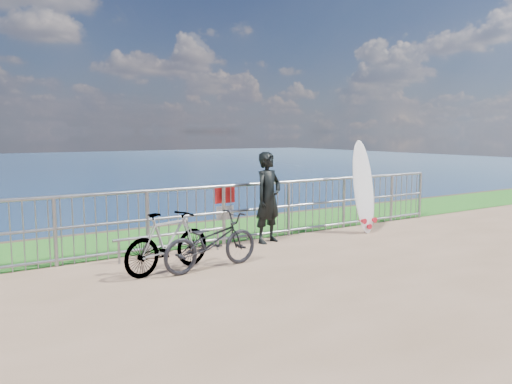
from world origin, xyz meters
TOP-DOWN VIEW (x-y plane):
  - grass_strip at (0.00, 2.70)m, footprint 120.00×120.00m
  - railing at (0.01, 1.60)m, footprint 10.06×0.10m
  - surfer at (0.29, 1.27)m, footprint 0.72×0.58m
  - surfboard at (2.51, 1.01)m, footprint 0.55×0.49m
  - bicycle_near at (-1.50, 0.18)m, footprint 1.69×0.74m
  - bicycle_far at (-2.12, 0.39)m, footprint 1.60×0.83m
  - bike_rack at (-1.72, 1.23)m, footprint 1.99×0.05m

SIDE VIEW (x-z plane):
  - grass_strip at x=0.00m, z-range 0.01..0.01m
  - bike_rack at x=-1.72m, z-range 0.14..0.55m
  - bicycle_near at x=-1.50m, z-range 0.00..0.86m
  - bicycle_far at x=-2.12m, z-range 0.00..0.93m
  - railing at x=0.01m, z-range 0.01..1.14m
  - surfer at x=0.29m, z-range 0.00..1.73m
  - surfboard at x=2.51m, z-range -0.08..1.87m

